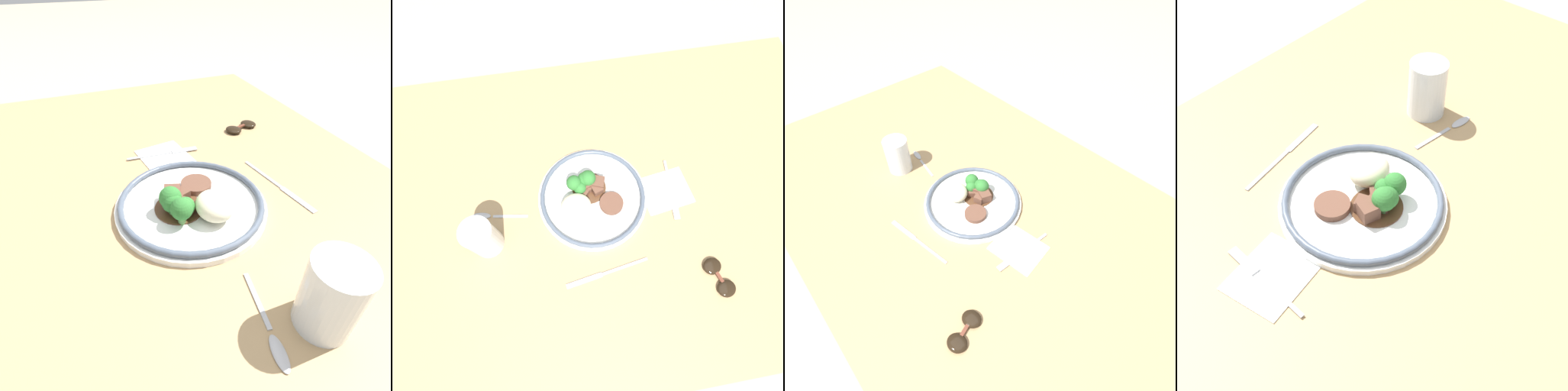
% 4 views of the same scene
% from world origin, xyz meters
% --- Properties ---
extents(ground_plane, '(8.00, 8.00, 0.00)m').
position_xyz_m(ground_plane, '(0.00, 0.00, 0.00)').
color(ground_plane, tan).
extents(dining_table, '(1.52, 0.95, 0.04)m').
position_xyz_m(dining_table, '(0.00, 0.00, 0.02)').
color(dining_table, tan).
rests_on(dining_table, ground).
extents(napkin, '(0.14, 0.13, 0.00)m').
position_xyz_m(napkin, '(-0.23, 0.01, 0.04)').
color(napkin, white).
rests_on(napkin, dining_table).
extents(plate, '(0.29, 0.29, 0.06)m').
position_xyz_m(plate, '(-0.02, -0.00, 0.05)').
color(plate, white).
rests_on(plate, dining_table).
extents(juice_glass, '(0.08, 0.08, 0.11)m').
position_xyz_m(juice_glass, '(0.25, 0.08, 0.09)').
color(juice_glass, '#F4AD19').
rests_on(juice_glass, dining_table).
extents(fork, '(0.02, 0.17, 0.00)m').
position_xyz_m(fork, '(-0.24, 0.03, 0.04)').
color(fork, '#ADADB2').
rests_on(fork, napkin).
extents(knife, '(0.21, 0.04, 0.00)m').
position_xyz_m(knife, '(-0.02, 0.20, 0.04)').
color(knife, '#ADADB2').
rests_on(knife, dining_table).
extents(spoon, '(0.15, 0.04, 0.01)m').
position_xyz_m(spoon, '(0.25, 0.00, 0.04)').
color(spoon, '#ADADB2').
rests_on(spoon, dining_table).
extents(sunglasses, '(0.07, 0.11, 0.01)m').
position_xyz_m(sunglasses, '(-0.30, 0.26, 0.04)').
color(sunglasses, black).
rests_on(sunglasses, dining_table).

